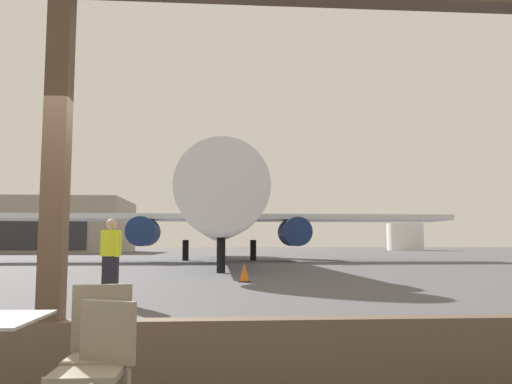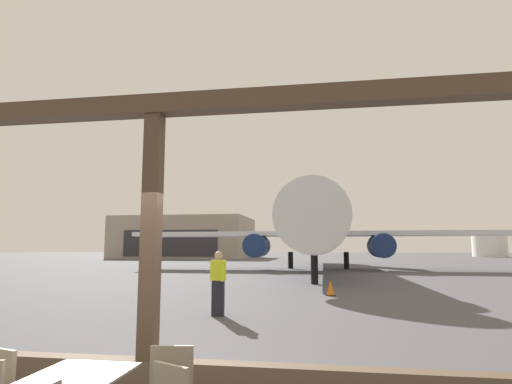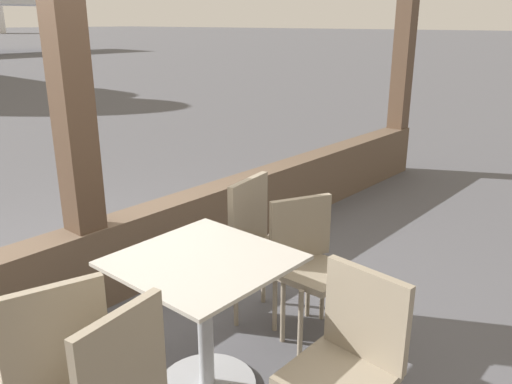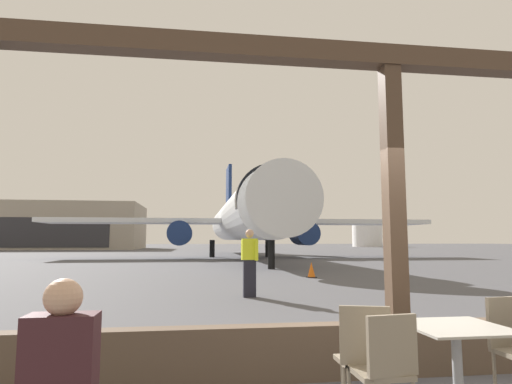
{
  "view_description": "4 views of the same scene",
  "coord_description": "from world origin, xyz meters",
  "views": [
    {
      "loc": [
        1.41,
        -4.6,
        1.22
      ],
      "look_at": [
        3.01,
        16.85,
        3.36
      ],
      "focal_mm": 36.28,
      "sensor_mm": 36.0,
      "label": 1
    },
    {
      "loc": [
        2.04,
        -4.77,
        1.85
      ],
      "look_at": [
        -0.65,
        12.01,
        4.1
      ],
      "focal_mm": 29.33,
      "sensor_mm": 36.0,
      "label": 2
    },
    {
      "loc": [
        -1.66,
        -2.92,
        1.87
      ],
      "look_at": [
        0.5,
        -1.05,
        0.92
      ],
      "focal_mm": 36.42,
      "sensor_mm": 36.0,
      "label": 3
    },
    {
      "loc": [
        -2.23,
        -4.61,
        1.46
      ],
      "look_at": [
        0.8,
        17.08,
        3.9
      ],
      "focal_mm": 30.21,
      "sensor_mm": 36.0,
      "label": 4
    }
  ],
  "objects": [
    {
      "name": "ground_plane",
      "position": [
        0.0,
        40.0,
        0.0
      ],
      "size": [
        220.0,
        220.0,
        0.0
      ],
      "primitive_type": "plane",
      "color": "#4C4C51"
    },
    {
      "name": "distant_hangar",
      "position": [
        -22.81,
        68.98,
        3.6
      ],
      "size": [
        23.02,
        16.17,
        7.21
      ],
      "color": "#9E9384",
      "rests_on": "ground"
    },
    {
      "name": "airplane",
      "position": [
        1.56,
        30.59,
        3.26
      ],
      "size": [
        31.73,
        34.79,
        10.11
      ],
      "color": "silver",
      "rests_on": "ground"
    },
    {
      "name": "ground_crew_worker",
      "position": [
        -0.83,
        6.59,
        0.9
      ],
      "size": [
        0.41,
        0.45,
        1.74
      ],
      "color": "black",
      "rests_on": "ground"
    },
    {
      "name": "fuel_storage_tank",
      "position": [
        33.98,
        83.38,
        2.32
      ],
      "size": [
        6.23,
        6.23,
        4.63
      ],
      "primitive_type": "cylinder",
      "color": "white",
      "rests_on": "ground"
    },
    {
      "name": "window_frame",
      "position": [
        0.0,
        0.0,
        1.36
      ],
      "size": [
        9.14,
        0.24,
        3.72
      ],
      "color": "brown",
      "rests_on": "ground"
    },
    {
      "name": "traffic_cone",
      "position": [
        2.27,
        11.97,
        0.29
      ],
      "size": [
        0.36,
        0.36,
        0.6
      ],
      "color": "orange",
      "rests_on": "ground"
    }
  ]
}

